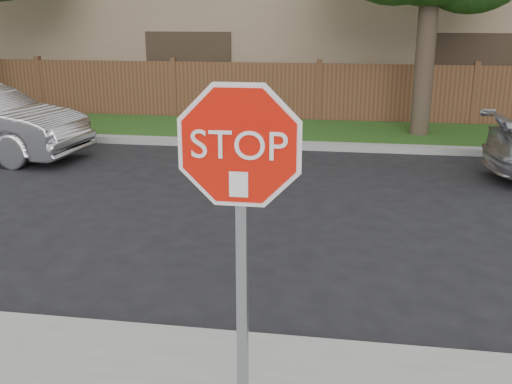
# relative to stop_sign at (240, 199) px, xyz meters

# --- Properties ---
(ground) EXTENTS (90.00, 90.00, 0.00)m
(ground) POSITION_rel_stop_sign_xyz_m (-0.29, 1.48, -1.83)
(ground) COLOR black
(ground) RESTS_ON ground
(far_curb) EXTENTS (70.00, 0.30, 0.15)m
(far_curb) POSITION_rel_stop_sign_xyz_m (-0.29, 9.63, -1.75)
(far_curb) COLOR gray
(far_curb) RESTS_ON ground
(grass_strip) EXTENTS (70.00, 3.00, 0.12)m
(grass_strip) POSITION_rel_stop_sign_xyz_m (-0.29, 11.28, -1.77)
(grass_strip) COLOR #1E4714
(grass_strip) RESTS_ON ground
(fence) EXTENTS (70.00, 0.12, 1.60)m
(fence) POSITION_rel_stop_sign_xyz_m (-0.29, 12.88, -1.03)
(fence) COLOR #4D2E1B
(fence) RESTS_ON ground
(stop_sign) EXTENTS (1.01, 0.13, 2.55)m
(stop_sign) POSITION_rel_stop_sign_xyz_m (0.00, 0.00, 0.00)
(stop_sign) COLOR gray
(stop_sign) RESTS_ON sidewalk_near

